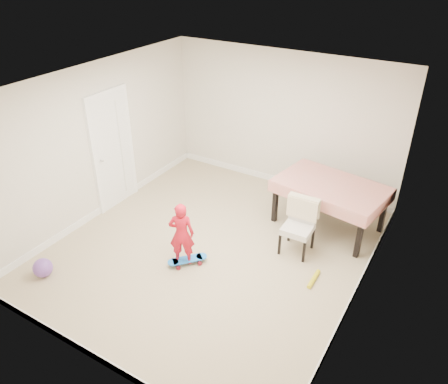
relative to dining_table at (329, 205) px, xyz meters
The scene contains 17 objects.
ground 2.06m from the dining_table, 131.29° to the right, with size 5.00×5.00×0.00m, color tan.
ceiling 2.97m from the dining_table, 131.29° to the right, with size 4.50×5.00×0.04m, color white.
wall_back 1.87m from the dining_table, 144.14° to the left, with size 4.50×0.04×2.60m, color beige.
wall_front 4.31m from the dining_table, 108.43° to the right, with size 4.50×0.04×2.60m, color beige.
wall_left 3.97m from the dining_table, 156.93° to the right, with size 0.04×5.00×2.60m, color beige.
wall_right 1.98m from the dining_table, 59.38° to the right, with size 0.04×5.00×2.60m, color beige.
door 3.81m from the dining_table, 161.10° to the right, with size 0.10×0.94×2.11m, color white.
baseboard_back 1.69m from the dining_table, 143.85° to the left, with size 4.50×0.02×0.12m, color white.
baseboard_front 4.24m from the dining_table, 108.39° to the right, with size 4.50×0.02×0.12m, color white.
baseboard_left 3.90m from the dining_table, 156.99° to the right, with size 0.02×5.00×0.12m, color white.
baseboard_right 1.80m from the dining_table, 59.10° to the right, with size 0.02×5.00×0.12m, color white.
dining_table is the anchor object (origin of this frame).
dining_chair 0.93m from the dining_table, 100.64° to the right, with size 0.49×0.57×0.89m, color white, non-canonical shape.
skateboard 2.52m from the dining_table, 125.25° to the right, with size 0.60×0.22×0.09m, color blue, non-canonical shape.
child 2.55m from the dining_table, 125.99° to the right, with size 0.37×0.24×1.01m, color red.
balloon 4.53m from the dining_table, 132.71° to the right, with size 0.28×0.28×0.28m, color #7245A7.
foam_toy 1.50m from the dining_table, 77.18° to the right, with size 0.06×0.06×0.40m, color yellow.
Camera 1 is at (3.01, -4.64, 4.22)m, focal length 35.00 mm.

